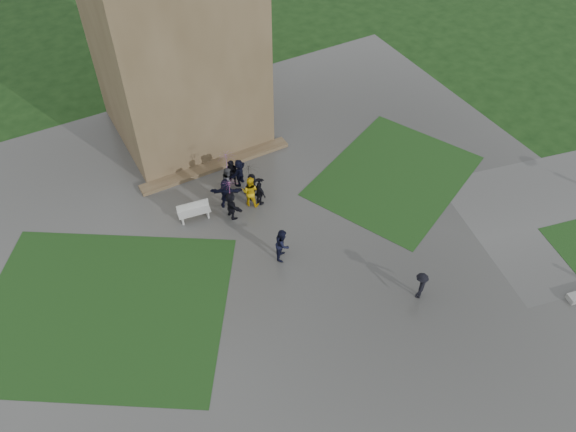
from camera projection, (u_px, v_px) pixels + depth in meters
ground at (310, 299)px, 25.87m from camera, size 120.00×120.00×0.00m
plaza at (289, 269)px, 27.08m from camera, size 34.00×34.00×0.02m
lawn_inset_left at (104, 309)px, 25.43m from camera, size 14.10×13.46×0.01m
lawn_inset_right at (394, 176)px, 31.77m from camera, size 11.12×10.15×0.01m
tower_plinth at (216, 165)px, 32.25m from camera, size 9.00×0.80×0.22m
bench at (194, 211)px, 29.10m from camera, size 1.74×0.76×0.98m
visitor_cluster at (238, 184)px, 29.54m from camera, size 3.18×3.60×2.73m
pedestrian_mid at (283, 244)px, 26.97m from camera, size 0.97×1.01×1.84m
pedestrian_near at (420, 286)px, 25.41m from camera, size 1.10×0.99×1.53m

